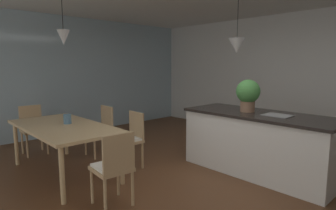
# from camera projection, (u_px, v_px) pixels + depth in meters

# --- Properties ---
(ground_plane) EXTENTS (10.00, 8.40, 0.04)m
(ground_plane) POSITION_uv_depth(u_px,v_px,m) (207.00, 185.00, 3.83)
(ground_plane) COLOR brown
(wall_back_kitchen) EXTENTS (10.00, 0.12, 2.70)m
(wall_back_kitchen) POSITION_uv_depth(u_px,v_px,m) (308.00, 77.00, 5.85)
(wall_back_kitchen) COLOR silver
(wall_back_kitchen) RESTS_ON ground_plane
(window_wall_left_glazing) EXTENTS (0.06, 8.40, 2.70)m
(window_wall_left_glazing) POSITION_uv_depth(u_px,v_px,m) (71.00, 76.00, 6.57)
(window_wall_left_glazing) COLOR #9EB7C6
(window_wall_left_glazing) RESTS_ON ground_plane
(dining_table) EXTENTS (1.95, 0.98, 0.73)m
(dining_table) POSITION_uv_depth(u_px,v_px,m) (63.00, 129.00, 4.11)
(dining_table) COLOR tan
(dining_table) RESTS_ON ground_plane
(chair_window_end) EXTENTS (0.42, 0.42, 0.87)m
(chair_window_end) POSITION_uv_depth(u_px,v_px,m) (33.00, 128.00, 5.11)
(chair_window_end) COLOR tan
(chair_window_end) RESTS_ON ground_plane
(chair_far_left) EXTENTS (0.41, 0.41, 0.87)m
(chair_far_left) POSITION_uv_depth(u_px,v_px,m) (101.00, 129.00, 5.04)
(chair_far_left) COLOR tan
(chair_far_left) RESTS_ON ground_plane
(chair_kitchen_end) EXTENTS (0.43, 0.43, 0.87)m
(chair_kitchen_end) POSITION_uv_depth(u_px,v_px,m) (114.00, 166.00, 3.16)
(chair_kitchen_end) COLOR tan
(chair_kitchen_end) RESTS_ON ground_plane
(chair_far_right) EXTENTS (0.42, 0.42, 0.87)m
(chair_far_right) POSITION_uv_depth(u_px,v_px,m) (130.00, 138.00, 4.40)
(chair_far_right) COLOR tan
(chair_far_right) RESTS_ON ground_plane
(kitchen_island) EXTENTS (2.22, 0.90, 0.91)m
(kitchen_island) POSITION_uv_depth(u_px,v_px,m) (258.00, 142.00, 4.20)
(kitchen_island) COLOR white
(kitchen_island) RESTS_ON ground_plane
(pendant_over_table) EXTENTS (0.17, 0.17, 0.82)m
(pendant_over_table) POSITION_uv_depth(u_px,v_px,m) (63.00, 37.00, 3.90)
(pendant_over_table) COLOR black
(pendant_over_island_main) EXTENTS (0.26, 0.26, 0.92)m
(pendant_over_island_main) POSITION_uv_depth(u_px,v_px,m) (237.00, 46.00, 4.31)
(pendant_over_island_main) COLOR black
(potted_plant_on_island) EXTENTS (0.36, 0.36, 0.49)m
(potted_plant_on_island) POSITION_uv_depth(u_px,v_px,m) (248.00, 93.00, 4.25)
(potted_plant_on_island) COLOR #8C664C
(potted_plant_on_island) RESTS_ON kitchen_island
(vase_on_dining_table) EXTENTS (0.11, 0.11, 0.14)m
(vase_on_dining_table) POSITION_uv_depth(u_px,v_px,m) (67.00, 119.00, 4.20)
(vase_on_dining_table) COLOR slate
(vase_on_dining_table) RESTS_ON dining_table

